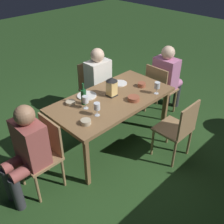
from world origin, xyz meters
name	(u,v)px	position (x,y,z in m)	size (l,w,h in m)	color
ground_plane	(112,141)	(0.00, 0.00, 0.00)	(16.00, 16.00, 0.00)	#26471E
dining_table	(112,102)	(0.00, 0.00, 0.68)	(1.66, 0.85, 0.74)	olive
chair_side_left_a	(93,86)	(-0.37, -0.82, 0.49)	(0.42, 0.40, 0.87)	#9E7A51
person_in_cream	(101,81)	(-0.37, -0.62, 0.64)	(0.38, 0.47, 1.15)	white
chair_head_near	(159,88)	(-1.08, 0.00, 0.49)	(0.40, 0.42, 0.87)	#9E7A51
person_in_pink	(167,76)	(-1.28, 0.00, 0.64)	(0.48, 0.38, 1.15)	#C675A3
chair_side_right_a	(178,128)	(-0.37, 0.82, 0.49)	(0.42, 0.40, 0.87)	#9E7A51
chair_head_far	(44,152)	(1.08, 0.00, 0.49)	(0.40, 0.42, 0.87)	#9E7A51
person_in_rust	(26,150)	(1.28, 0.00, 0.64)	(0.48, 0.38, 1.15)	#9E4C47
lantern_centerpiece	(112,86)	(-0.04, -0.05, 0.89)	(0.15, 0.15, 0.27)	black
green_bottle_on_table	(84,96)	(0.36, -0.14, 0.85)	(0.07, 0.07, 0.29)	#195128
wine_glass_a	(157,86)	(-0.51, 0.34, 0.86)	(0.08, 0.08, 0.17)	silver
wine_glass_b	(97,107)	(0.41, 0.17, 0.86)	(0.08, 0.08, 0.17)	silver
wine_glass_c	(85,100)	(0.41, -0.05, 0.86)	(0.08, 0.08, 0.17)	silver
plate_a	(87,96)	(0.20, -0.27, 0.75)	(0.26, 0.26, 0.01)	white
plate_b	(120,83)	(-0.37, -0.21, 0.75)	(0.21, 0.21, 0.01)	white
bowl_olives	(70,103)	(0.48, -0.26, 0.76)	(0.12, 0.12, 0.04)	#BCAD8E
bowl_bread	(86,122)	(0.62, 0.20, 0.77)	(0.12, 0.12, 0.05)	#BCAD8E
bowl_salad	(142,85)	(-0.52, 0.07, 0.77)	(0.11, 0.11, 0.06)	#9E5138
bowl_dip	(134,98)	(-0.15, 0.24, 0.77)	(0.15, 0.15, 0.05)	#9E5138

